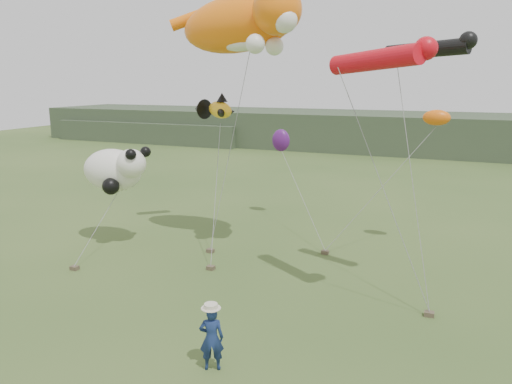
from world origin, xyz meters
TOP-DOWN VIEW (x-y plane):
  - ground at (0.00, 0.00)m, footprint 120.00×120.00m
  - headland at (-3.11, 44.69)m, footprint 90.00×13.00m
  - festival_attendant at (0.92, -1.54)m, footprint 0.77×0.66m
  - sandbag_anchors at (-1.26, 5.29)m, footprint 13.99×6.09m
  - cat_kite at (-2.10, 7.58)m, footprint 6.88×3.67m
  - fish_kite at (-4.22, 8.48)m, footprint 2.55×1.67m
  - tube_kites at (4.60, 4.53)m, footprint 4.53×3.73m
  - panda_kite at (-8.09, 6.14)m, footprint 3.47×2.24m
  - misc_kites at (0.55, 12.51)m, footprint 9.19×3.21m

SIDE VIEW (x-z plane):
  - ground at x=0.00m, z-range 0.00..0.00m
  - sandbag_anchors at x=-1.26m, z-range 0.00..0.16m
  - festival_attendant at x=0.92m, z-range 0.00..1.79m
  - headland at x=-3.11m, z-range -0.08..3.92m
  - panda_kite at x=-8.09m, z-range 2.47..4.63m
  - misc_kites at x=0.55m, z-range 3.71..6.30m
  - fish_kite at x=-4.22m, z-range 5.67..6.90m
  - tube_kites at x=4.60m, z-range 7.70..9.02m
  - cat_kite at x=-2.10m, z-range 8.39..11.45m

